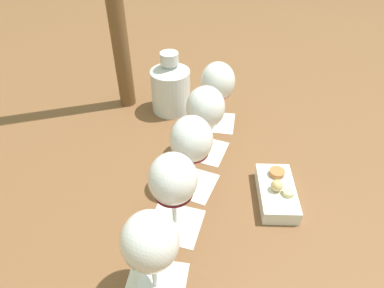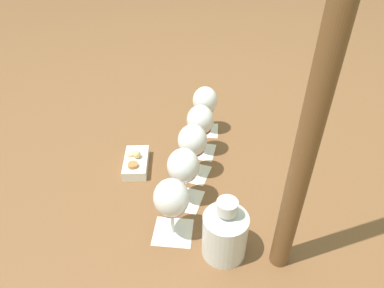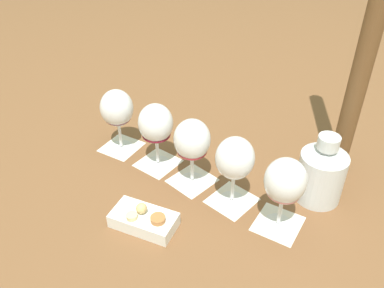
{
  "view_description": "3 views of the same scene",
  "coord_description": "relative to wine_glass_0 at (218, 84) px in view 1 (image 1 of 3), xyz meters",
  "views": [
    {
      "loc": [
        0.57,
        -0.11,
        0.61
      ],
      "look_at": [
        -0.0,
        0.0,
        0.13
      ],
      "focal_mm": 32.0,
      "sensor_mm": 36.0,
      "label": 1
    },
    {
      "loc": [
        -0.87,
        0.23,
        0.79
      ],
      "look_at": [
        -0.0,
        0.0,
        0.13
      ],
      "focal_mm": 32.0,
      "sensor_mm": 36.0,
      "label": 2
    },
    {
      "loc": [
        -0.16,
        0.83,
        0.73
      ],
      "look_at": [
        -0.0,
        0.0,
        0.13
      ],
      "focal_mm": 38.0,
      "sensor_mm": 36.0,
      "label": 3
    }
  ],
  "objects": [
    {
      "name": "tasting_card_3",
      "position": [
        0.35,
        -0.18,
        -0.13
      ],
      "size": [
        0.14,
        0.15,
        0.0
      ],
      "color": "silver",
      "rests_on": "ground_plane"
    },
    {
      "name": "wine_glass_2",
      "position": [
        0.23,
        -0.12,
        0.0
      ],
      "size": [
        0.1,
        0.1,
        0.19
      ],
      "color": "white",
      "rests_on": "tasting_card_2"
    },
    {
      "name": "ceramic_vase",
      "position": [
        -0.1,
        -0.12,
        -0.05
      ],
      "size": [
        0.12,
        0.12,
        0.19
      ],
      "color": "silver",
      "rests_on": "ground_plane"
    },
    {
      "name": "wine_glass_0",
      "position": [
        0.0,
        0.0,
        0.0
      ],
      "size": [
        0.1,
        0.1,
        0.19
      ],
      "color": "white",
      "rests_on": "tasting_card_0"
    },
    {
      "name": "wine_glass_3",
      "position": [
        0.35,
        -0.18,
        0.0
      ],
      "size": [
        0.1,
        0.1,
        0.19
      ],
      "color": "white",
      "rests_on": "tasting_card_3"
    },
    {
      "name": "tasting_card_0",
      "position": [
        0.0,
        -0.0,
        -0.13
      ],
      "size": [
        0.14,
        0.14,
        0.0
      ],
      "color": "silver",
      "rests_on": "ground_plane"
    },
    {
      "name": "wine_glass_1",
      "position": [
        0.12,
        -0.06,
        -0.0
      ],
      "size": [
        0.1,
        0.1,
        0.19
      ],
      "color": "white",
      "rests_on": "tasting_card_1"
    },
    {
      "name": "wine_glass_4",
      "position": [
        0.48,
        -0.23,
        -0.0
      ],
      "size": [
        0.1,
        0.1,
        0.19
      ],
      "color": "white",
      "rests_on": "tasting_card_4"
    },
    {
      "name": "snack_dish",
      "position": [
        0.32,
        0.06,
        -0.11
      ],
      "size": [
        0.17,
        0.11,
        0.06
      ],
      "color": "white",
      "rests_on": "ground_plane"
    },
    {
      "name": "ground_plane",
      "position": [
        0.23,
        -0.12,
        -0.13
      ],
      "size": [
        8.0,
        8.0,
        0.0
      ],
      "primitive_type": "plane",
      "color": "brown"
    },
    {
      "name": "tasting_card_4",
      "position": [
        0.48,
        -0.23,
        -0.13
      ],
      "size": [
        0.14,
        0.14,
        0.0
      ],
      "color": "silver",
      "rests_on": "ground_plane"
    },
    {
      "name": "tasting_card_1",
      "position": [
        0.12,
        -0.06,
        -0.13
      ],
      "size": [
        0.15,
        0.15,
        0.0
      ],
      "color": "silver",
      "rests_on": "ground_plane"
    },
    {
      "name": "tasting_card_2",
      "position": [
        0.23,
        -0.12,
        -0.13
      ],
      "size": [
        0.15,
        0.15,
        0.0
      ],
      "color": "silver",
      "rests_on": "ground_plane"
    }
  ]
}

